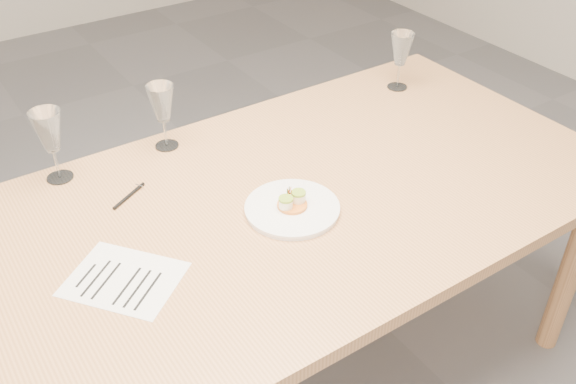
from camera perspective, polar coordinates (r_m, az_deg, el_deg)
dining_table at (r=1.69m, az=-7.17°, el=-5.00°), size 2.40×1.00×0.75m
dinner_plate at (r=1.69m, az=0.39°, el=-1.39°), size 0.25×0.25×0.07m
recipe_sheet at (r=1.54m, az=-14.38°, el=-7.52°), size 0.31×0.32×0.00m
ballpoint_pen at (r=1.79m, az=-13.94°, el=-0.32°), size 0.12×0.07×0.01m
wine_glass_1 at (r=1.85m, az=-20.49°, el=4.97°), size 0.09×0.09×0.21m
wine_glass_2 at (r=1.93m, az=-11.17°, el=7.63°), size 0.08×0.08×0.20m
wine_glass_3 at (r=2.28m, az=10.02°, el=12.32°), size 0.08×0.08×0.20m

